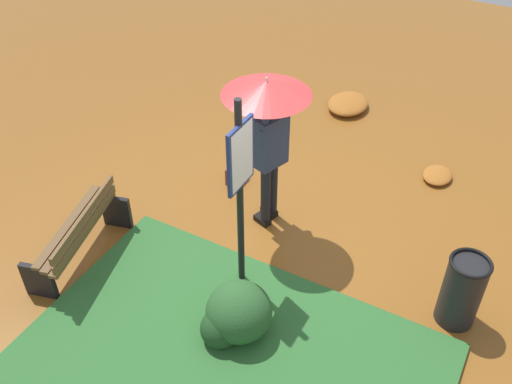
{
  "coord_description": "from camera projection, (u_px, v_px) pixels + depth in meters",
  "views": [
    {
      "loc": [
        4.51,
        2.36,
        4.82
      ],
      "look_at": [
        0.23,
        0.01,
        0.85
      ],
      "focal_mm": 40.53,
      "sensor_mm": 36.0,
      "label": 1
    }
  ],
  "objects": [
    {
      "name": "leaf_pile_near_person",
      "position": [
        348.0,
        104.0,
        9.25
      ],
      "size": [
        0.78,
        0.62,
        0.17
      ],
      "color": "#A86023",
      "rests_on": "ground_plane"
    },
    {
      "name": "ground_plane",
      "position": [
        264.0,
        236.0,
        6.99
      ],
      "size": [
        18.0,
        18.0,
        0.0
      ],
      "primitive_type": "plane",
      "color": "brown"
    },
    {
      "name": "info_sign_post",
      "position": [
        240.0,
        178.0,
        5.52
      ],
      "size": [
        0.44,
        0.07,
        2.3
      ],
      "color": "black",
      "rests_on": "ground_plane"
    },
    {
      "name": "park_bench",
      "position": [
        80.0,
        233.0,
        6.43
      ],
      "size": [
        1.43,
        0.72,
        0.75
      ],
      "color": "black",
      "rests_on": "ground_plane"
    },
    {
      "name": "person_with_umbrella",
      "position": [
        268.0,
        116.0,
        6.19
      ],
      "size": [
        0.96,
        0.96,
        2.04
      ],
      "color": "black",
      "rests_on": "ground_plane"
    },
    {
      "name": "leaf_pile_by_bench",
      "position": [
        437.0,
        175.0,
        7.84
      ],
      "size": [
        0.48,
        0.38,
        0.11
      ],
      "color": "#A86023",
      "rests_on": "ground_plane"
    },
    {
      "name": "trash_bin",
      "position": [
        462.0,
        291.0,
        5.76
      ],
      "size": [
        0.42,
        0.42,
        0.83
      ],
      "color": "black",
      "rests_on": "ground_plane"
    },
    {
      "name": "handbag",
      "position": [
        235.0,
        173.0,
        7.76
      ],
      "size": [
        0.3,
        0.14,
        0.37
      ],
      "color": "brown",
      "rests_on": "ground_plane"
    },
    {
      "name": "shrub_cluster",
      "position": [
        235.0,
        315.0,
        5.7
      ],
      "size": [
        0.73,
        0.66,
        0.6
      ],
      "color": "#285628",
      "rests_on": "ground_plane"
    }
  ]
}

